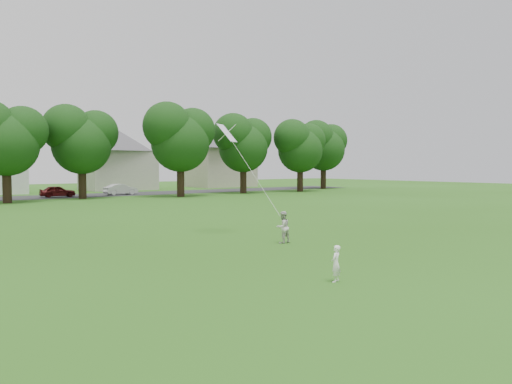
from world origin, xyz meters
TOP-DOWN VIEW (x-y plane):
  - ground at (0.00, 0.00)m, footprint 160.00×160.00m
  - toddler at (0.08, -1.14)m, footprint 0.43×0.36m
  - older_boy at (3.39, 4.82)m, footprint 0.65×0.51m
  - kite at (3.27, 6.62)m, footprint 1.28×2.39m
  - tree_row at (1.20, 35.81)m, footprint 81.69×9.52m

SIDE VIEW (x-z plane):
  - ground at x=0.00m, z-range 0.00..0.00m
  - toddler at x=0.08m, z-range 0.00..1.00m
  - older_boy at x=3.39m, z-range 0.00..1.29m
  - kite at x=3.27m, z-range 0.19..5.35m
  - tree_row at x=1.20m, z-range 1.09..11.65m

